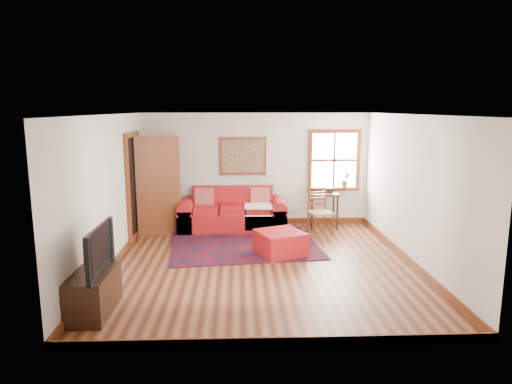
{
  "coord_description": "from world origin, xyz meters",
  "views": [
    {
      "loc": [
        -0.39,
        -7.37,
        2.6
      ],
      "look_at": [
        -0.08,
        0.6,
        1.13
      ],
      "focal_mm": 32.0,
      "sensor_mm": 36.0,
      "label": 1
    }
  ],
  "objects_px": {
    "red_leather_sofa": "(233,216)",
    "side_table": "(323,198)",
    "ladder_back_chair": "(319,210)",
    "red_ottoman": "(280,243)",
    "media_cabinet": "(94,292)"
  },
  "relations": [
    {
      "from": "red_leather_sofa",
      "to": "side_table",
      "type": "distance_m",
      "value": 2.02
    },
    {
      "from": "red_leather_sofa",
      "to": "ladder_back_chair",
      "type": "height_order",
      "value": "ladder_back_chair"
    },
    {
      "from": "red_ottoman",
      "to": "media_cabinet",
      "type": "distance_m",
      "value": 3.45
    },
    {
      "from": "ladder_back_chair",
      "to": "media_cabinet",
      "type": "height_order",
      "value": "ladder_back_chair"
    },
    {
      "from": "red_ottoman",
      "to": "ladder_back_chair",
      "type": "relative_size",
      "value": 0.79
    },
    {
      "from": "red_leather_sofa",
      "to": "media_cabinet",
      "type": "height_order",
      "value": "red_leather_sofa"
    },
    {
      "from": "red_leather_sofa",
      "to": "media_cabinet",
      "type": "xyz_separation_m",
      "value": [
        -1.73,
        -4.08,
        -0.02
      ]
    },
    {
      "from": "red_ottoman",
      "to": "media_cabinet",
      "type": "relative_size",
      "value": 0.75
    },
    {
      "from": "red_leather_sofa",
      "to": "ladder_back_chair",
      "type": "xyz_separation_m",
      "value": [
        1.81,
        -0.49,
        0.22
      ]
    },
    {
      "from": "red_leather_sofa",
      "to": "media_cabinet",
      "type": "distance_m",
      "value": 4.43
    },
    {
      "from": "ladder_back_chair",
      "to": "red_ottoman",
      "type": "bearing_deg",
      "value": -125.11
    },
    {
      "from": "red_leather_sofa",
      "to": "side_table",
      "type": "bearing_deg",
      "value": 1.4
    },
    {
      "from": "side_table",
      "to": "red_ottoman",
      "type": "bearing_deg",
      "value": -120.8
    },
    {
      "from": "red_leather_sofa",
      "to": "red_ottoman",
      "type": "relative_size",
      "value": 3.05
    },
    {
      "from": "side_table",
      "to": "ladder_back_chair",
      "type": "xyz_separation_m",
      "value": [
        -0.18,
        -0.54,
        -0.14
      ]
    }
  ]
}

